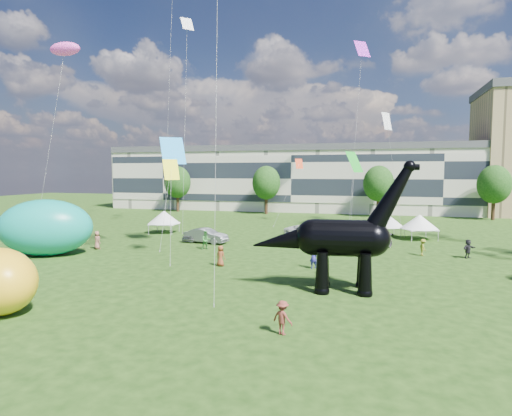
# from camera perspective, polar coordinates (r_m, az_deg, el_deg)

# --- Properties ---
(ground) EXTENTS (220.00, 220.00, 0.00)m
(ground) POSITION_cam_1_polar(r_m,az_deg,el_deg) (26.12, -1.48, -12.53)
(ground) COLOR #16330C
(ground) RESTS_ON ground
(terrace_row) EXTENTS (78.00, 11.00, 12.00)m
(terrace_row) POSITION_cam_1_polar(r_m,az_deg,el_deg) (87.21, 5.38, 3.63)
(terrace_row) COLOR beige
(terrace_row) RESTS_ON ground
(tree_far_left) EXTENTS (5.20, 5.20, 9.44)m
(tree_far_left) POSITION_cam_1_polar(r_m,az_deg,el_deg) (85.42, -10.44, 3.74)
(tree_far_left) COLOR #382314
(tree_far_left) RESTS_ON ground
(tree_mid_left) EXTENTS (5.20, 5.20, 9.44)m
(tree_mid_left) POSITION_cam_1_polar(r_m,az_deg,el_deg) (79.24, 1.38, 3.74)
(tree_mid_left) COLOR #382314
(tree_mid_left) RESTS_ON ground
(tree_mid_right) EXTENTS (5.20, 5.20, 9.44)m
(tree_mid_right) POSITION_cam_1_polar(r_m,az_deg,el_deg) (76.86, 16.03, 3.52)
(tree_mid_right) COLOR #382314
(tree_mid_right) RESTS_ON ground
(tree_far_right) EXTENTS (5.20, 5.20, 9.44)m
(tree_far_right) POSITION_cam_1_polar(r_m,az_deg,el_deg) (79.11, 29.19, 3.13)
(tree_far_right) COLOR #382314
(tree_far_right) RESTS_ON ground
(dinosaur_sculpture) EXTENTS (10.85, 3.20, 8.85)m
(dinosaur_sculpture) POSITION_cam_1_polar(r_m,az_deg,el_deg) (28.58, 10.66, -4.21)
(dinosaur_sculpture) COLOR black
(dinosaur_sculpture) RESTS_ON ground
(car_silver) EXTENTS (2.14, 4.30, 1.41)m
(car_silver) POSITION_cam_1_polar(r_m,az_deg,el_deg) (49.13, -7.98, -3.52)
(car_silver) COLOR #A4A4A8
(car_silver) RESTS_ON ground
(car_grey) EXTENTS (5.09, 2.39, 1.61)m
(car_grey) POSITION_cam_1_polar(r_m,az_deg,el_deg) (47.33, -6.68, -3.69)
(car_grey) COLOR slate
(car_grey) RESTS_ON ground
(car_white) EXTENTS (5.37, 3.75, 1.36)m
(car_white) POSITION_cam_1_polar(r_m,az_deg,el_deg) (52.14, 6.48, -3.04)
(car_white) COLOR silver
(car_white) RESTS_ON ground
(car_dark) EXTENTS (3.51, 5.23, 1.41)m
(car_dark) POSITION_cam_1_polar(r_m,az_deg,el_deg) (45.18, 15.82, -4.38)
(car_dark) COLOR #595960
(car_dark) RESTS_ON ground
(gazebo_near) EXTENTS (4.81, 4.81, 2.54)m
(gazebo_near) POSITION_cam_1_polar(r_m,az_deg,el_deg) (54.64, 17.29, -1.70)
(gazebo_near) COLOR silver
(gazebo_near) RESTS_ON ground
(gazebo_far) EXTENTS (5.25, 5.25, 2.89)m
(gazebo_far) POSITION_cam_1_polar(r_m,az_deg,el_deg) (52.92, 20.95, -1.74)
(gazebo_far) COLOR white
(gazebo_far) RESTS_ON ground
(gazebo_left) EXTENTS (4.61, 4.61, 2.84)m
(gazebo_left) POSITION_cam_1_polar(r_m,az_deg,el_deg) (55.91, -12.16, -1.23)
(gazebo_left) COLOR white
(gazebo_left) RESTS_ON ground
(inflatable_teal) EXTENTS (9.83, 8.19, 5.27)m
(inflatable_teal) POSITION_cam_1_polar(r_m,az_deg,el_deg) (44.32, -26.23, -2.36)
(inflatable_teal) COLOR #0C9A8A
(inflatable_teal) RESTS_ON ground
(visitors) EXTENTS (57.13, 37.05, 1.88)m
(visitors) POSITION_cam_1_polar(r_m,az_deg,el_deg) (40.31, 3.03, -5.06)
(visitors) COLOR #388635
(visitors) RESTS_ON ground
(kites) EXTENTS (66.83, 54.24, 31.48)m
(kites) POSITION_cam_1_polar(r_m,az_deg,el_deg) (52.51, -15.78, 23.29)
(kites) COLOR red
(kites) RESTS_ON ground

